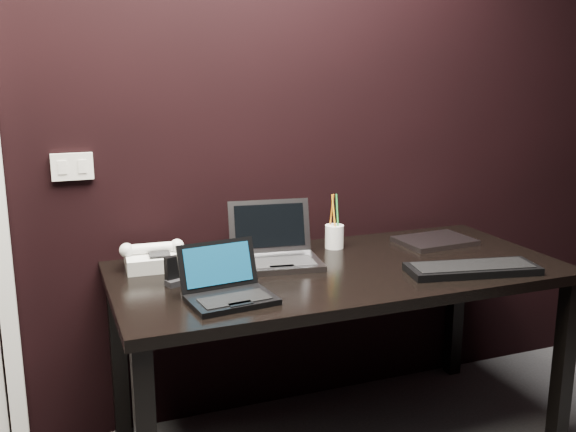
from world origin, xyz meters
name	(u,v)px	position (x,y,z in m)	size (l,w,h in m)	color
wall_back	(231,113)	(0.00, 1.80, 1.30)	(4.00, 4.00, 0.00)	black
wall_switch	(72,167)	(-0.62, 1.79, 1.12)	(0.15, 0.02, 0.10)	silver
desk	(339,286)	(0.30, 1.40, 0.66)	(1.70, 0.80, 0.74)	black
netbook	(228,289)	(-0.19, 1.21, 0.78)	(0.30, 0.27, 0.17)	black
silver_laptop	(275,252)	(0.09, 1.54, 0.78)	(0.36, 0.34, 0.23)	gray
ext_keyboard	(472,269)	(0.73, 1.16, 0.75)	(0.51, 0.26, 0.03)	black
closed_laptop	(435,241)	(0.83, 1.56, 0.75)	(0.33, 0.24, 0.02)	#9C9BA0
desk_phone	(152,257)	(-0.37, 1.64, 0.78)	(0.24, 0.19, 0.12)	silver
mobile_phone	(173,274)	(-0.33, 1.42, 0.78)	(0.07, 0.06, 0.10)	black
pen_cup	(334,235)	(0.39, 1.65, 0.79)	(0.10, 0.10, 0.23)	white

